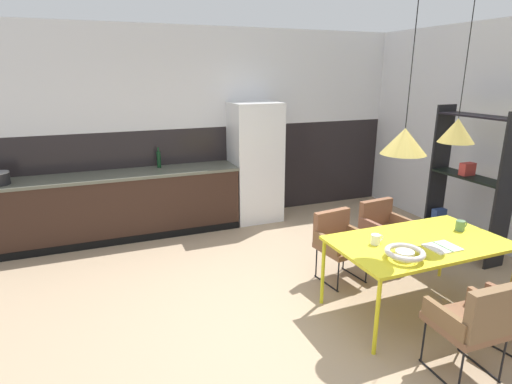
{
  "coord_description": "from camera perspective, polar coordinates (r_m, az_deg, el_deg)",
  "views": [
    {
      "loc": [
        -1.55,
        -3.02,
        2.25
      ],
      "look_at": [
        0.01,
        0.87,
        1.03
      ],
      "focal_mm": 28.95,
      "sensor_mm": 36.0,
      "label": 1
    }
  ],
  "objects": [
    {
      "name": "mug_glass_clear",
      "position": [
        3.98,
        16.23,
        -6.29
      ],
      "size": [
        0.13,
        0.09,
        0.09
      ],
      "color": "white",
      "rests_on": "dining_table"
    },
    {
      "name": "pendant_lamp_over_table_far",
      "position": [
        4.21,
        26.02,
        7.65
      ],
      "size": [
        0.32,
        0.32,
        1.21
      ],
      "color": "black"
    },
    {
      "name": "armchair_facing_counter",
      "position": [
        4.69,
        11.28,
        -6.18
      ],
      "size": [
        0.54,
        0.52,
        0.77
      ],
      "rotation": [
        0.0,
        0.0,
        3.27
      ],
      "color": "brown",
      "rests_on": "ground"
    },
    {
      "name": "pendant_lamp_over_table_near",
      "position": [
        3.71,
        19.8,
        6.64
      ],
      "size": [
        0.38,
        0.38,
        1.26
      ],
      "color": "black"
    },
    {
      "name": "fruit_bowl",
      "position": [
        3.75,
        19.87,
        -7.93
      ],
      "size": [
        0.34,
        0.34,
        0.08
      ],
      "color": "silver",
      "rests_on": "dining_table"
    },
    {
      "name": "open_book",
      "position": [
        4.12,
        24.35,
        -6.97
      ],
      "size": [
        0.28,
        0.24,
        0.02
      ],
      "color": "white",
      "rests_on": "dining_table"
    },
    {
      "name": "back_wall_splashback_dark",
      "position": [
        6.51,
        -7.41,
        2.55
      ],
      "size": [
        6.69,
        0.12,
        1.44
      ],
      "primitive_type": "cube",
      "color": "black",
      "rests_on": "ground"
    },
    {
      "name": "mug_dark_espresso",
      "position": [
        4.62,
        26.41,
        -4.17
      ],
      "size": [
        0.14,
        0.09,
        0.1
      ],
      "color": "#5B8456",
      "rests_on": "dining_table"
    },
    {
      "name": "armchair_far_side",
      "position": [
        5.15,
        17.06,
        -4.25
      ],
      "size": [
        0.53,
        0.51,
        0.77
      ],
      "rotation": [
        0.0,
        0.0,
        3.23
      ],
      "color": "brown",
      "rests_on": "ground"
    },
    {
      "name": "armchair_near_window",
      "position": [
        3.53,
        28.23,
        -15.14
      ],
      "size": [
        0.51,
        0.49,
        0.83
      ],
      "rotation": [
        0.0,
        0.0,
        -0.04
      ],
      "color": "brown",
      "rests_on": "ground"
    },
    {
      "name": "ground_plane",
      "position": [
        4.08,
        4.66,
        -17.34
      ],
      "size": [
        8.69,
        8.69,
        0.0
      ],
      "primitive_type": "plane",
      "color": "tan"
    },
    {
      "name": "back_wall_panel_upper",
      "position": [
        6.33,
        -7.9,
        15.34
      ],
      "size": [
        6.69,
        0.12,
        1.44
      ],
      "primitive_type": "cube",
      "color": "silver",
      "rests_on": "back_wall_splashback_dark"
    },
    {
      "name": "open_shelf_unit",
      "position": [
        5.79,
        27.18,
        1.21
      ],
      "size": [
        0.3,
        1.02,
        1.85
      ],
      "rotation": [
        0.0,
        0.0,
        -1.57
      ],
      "color": "black",
      "rests_on": "ground"
    },
    {
      "name": "dining_table",
      "position": [
        4.22,
        21.61,
        -6.84
      ],
      "size": [
        1.63,
        0.93,
        0.72
      ],
      "color": "yellow",
      "rests_on": "ground"
    },
    {
      "name": "bottle_spice_small",
      "position": [
        6.12,
        -13.28,
        4.45
      ],
      "size": [
        0.06,
        0.06,
        0.3
      ],
      "color": "#0F3319",
      "rests_on": "kitchen_counter"
    },
    {
      "name": "refrigerator_column",
      "position": [
        6.36,
        -0.1,
        4.09
      ],
      "size": [
        0.73,
        0.6,
        1.82
      ],
      "primitive_type": "cube",
      "color": "silver",
      "rests_on": "ground"
    },
    {
      "name": "kitchen_counter",
      "position": [
        6.05,
        -19.52,
        -1.93
      ],
      "size": [
        3.59,
        0.63,
        0.92
      ],
      "color": "#321F17",
      "rests_on": "ground"
    }
  ]
}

